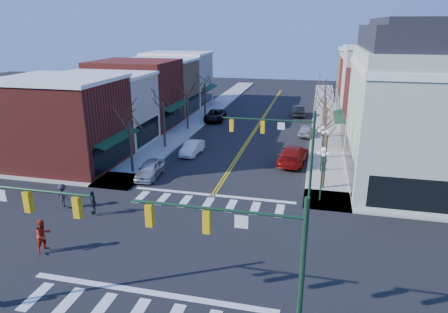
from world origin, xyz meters
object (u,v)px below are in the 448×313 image
Objects in this scene: pedestrian_dark_b at (63,195)px; car_left_far at (215,115)px; lamppost_corner at (323,165)px; car_right_far at (298,111)px; car_right_near at (293,155)px; pedestrian_dark_a at (93,202)px; car_right_mid at (306,130)px; pedestrian_red_b at (43,235)px; car_left_mid at (192,148)px; car_left_near at (150,169)px; lamppost_midblock at (323,141)px; victorian_corner at (432,105)px.

car_left_far is at bearing -76.73° from pedestrian_dark_b.
lamppost_corner is 30.21m from car_right_far.
pedestrian_dark_a is at bearing 54.33° from car_right_near.
pedestrian_dark_a reaches higher than car_left_far.
car_right_near is 1.29× the size of car_right_far.
lamppost_corner is 1.07× the size of car_right_mid.
pedestrian_red_b reaches higher than car_right_near.
car_left_mid reaches higher than car_right_mid.
pedestrian_red_b is at bearing -98.59° from car_left_near.
car_left_near is at bearing 57.44° from car_right_mid.
pedestrian_dark_a reaches higher than car_left_near.
car_right_near is (11.91, -15.81, 0.11)m from car_left_far.
pedestrian_red_b is 1.13× the size of pedestrian_dark_b.
car_right_near is at bearing 106.91° from lamppost_corner.
car_right_mid is at bearing 115.18° from pedestrian_dark_a.
pedestrian_red_b is at bearing 134.65° from pedestrian_dark_b.
pedestrian_red_b is at bearing 69.26° from car_right_mid.
pedestrian_dark_a is at bearing -170.21° from pedestrian_dark_b.
lamppost_corner is at bearing 88.52° from car_right_far.
car_left_near is 0.94× the size of car_right_far.
pedestrian_dark_b is at bearing -163.25° from lamppost_corner.
car_left_near is 7.87m from pedestrian_dark_a.
lamppost_corner is 15.97m from car_left_mid.
pedestrian_dark_b is at bearing 59.36° from car_right_far.
car_left_near is at bearing 13.00° from pedestrian_red_b.
pedestrian_dark_a is 0.96× the size of pedestrian_dark_b.
car_left_mid is 15.38m from pedestrian_dark_b.
lamppost_midblock is at bearing 90.00° from lamppost_corner.
victorian_corner is at bearing -6.07° from car_left_mid.
victorian_corner is at bearing 108.09° from car_right_far.
lamppost_midblock reaches higher than car_left_mid.
victorian_corner is 8.52× the size of pedestrian_dark_a.
lamppost_midblock reaches higher than car_right_far.
lamppost_midblock is 13.43m from car_left_mid.
lamppost_midblock is 3.92m from car_right_near.
car_left_near is at bearing -100.67° from car_left_mid.
car_right_mid is at bearing 95.38° from lamppost_corner.
car_left_near is 1.03× the size of car_left_mid.
car_right_far is at bearing -92.36° from pedestrian_dark_b.
pedestrian_dark_b reaches higher than car_left_far.
lamppost_corner is 2.59× the size of pedestrian_dark_a.
car_left_far is (-22.81, 18.36, -5.90)m from victorian_corner.
victorian_corner is 12.61m from car_right_near.
lamppost_corner reaches higher than car_right_mid.
car_left_mid is (-13.00, 2.49, -2.27)m from lamppost_midblock.
car_right_near is 1.47× the size of car_right_mid.
pedestrian_red_b reaches higher than car_left_mid.
pedestrian_dark_b reaches higher than pedestrian_dark_a.
lamppost_corner is at bearing -144.14° from victorian_corner.
car_left_mid is (-21.30, 2.99, -5.97)m from victorian_corner.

